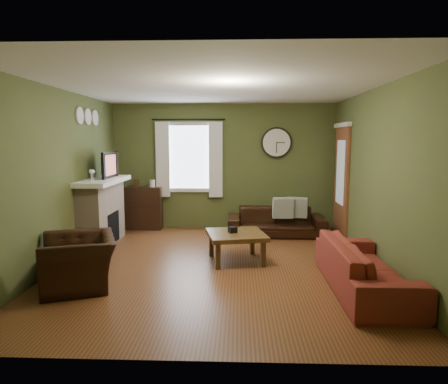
{
  "coord_description": "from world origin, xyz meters",
  "views": [
    {
      "loc": [
        0.33,
        -5.73,
        1.84
      ],
      "look_at": [
        0.1,
        0.4,
        1.05
      ],
      "focal_mm": 32.0,
      "sensor_mm": 36.0,
      "label": 1
    }
  ],
  "objects_px": {
    "sofa_brown": "(276,222)",
    "bookshelf": "(144,208)",
    "armchair": "(79,261)",
    "sofa_red": "(364,267)",
    "coffee_table": "(236,247)"
  },
  "relations": [
    {
      "from": "sofa_brown",
      "to": "bookshelf",
      "type": "bearing_deg",
      "value": 169.89
    },
    {
      "from": "bookshelf",
      "to": "armchair",
      "type": "bearing_deg",
      "value": -90.71
    },
    {
      "from": "bookshelf",
      "to": "sofa_brown",
      "type": "distance_m",
      "value": 2.76
    },
    {
      "from": "sofa_red",
      "to": "coffee_table",
      "type": "xyz_separation_m",
      "value": [
        -1.59,
        1.14,
        -0.08
      ]
    },
    {
      "from": "bookshelf",
      "to": "coffee_table",
      "type": "relative_size",
      "value": 1.06
    },
    {
      "from": "bookshelf",
      "to": "sofa_red",
      "type": "xyz_separation_m",
      "value": [
        3.53,
        -3.34,
        -0.14
      ]
    },
    {
      "from": "sofa_brown",
      "to": "armchair",
      "type": "bearing_deg",
      "value": -133.96
    },
    {
      "from": "coffee_table",
      "to": "bookshelf",
      "type": "bearing_deg",
      "value": 131.48
    },
    {
      "from": "armchair",
      "to": "coffee_table",
      "type": "height_order",
      "value": "armchair"
    },
    {
      "from": "sofa_brown",
      "to": "coffee_table",
      "type": "height_order",
      "value": "sofa_brown"
    },
    {
      "from": "bookshelf",
      "to": "coffee_table",
      "type": "bearing_deg",
      "value": -48.52
    },
    {
      "from": "sofa_red",
      "to": "coffee_table",
      "type": "bearing_deg",
      "value": 54.26
    },
    {
      "from": "sofa_brown",
      "to": "sofa_red",
      "type": "height_order",
      "value": "sofa_red"
    },
    {
      "from": "bookshelf",
      "to": "sofa_brown",
      "type": "xyz_separation_m",
      "value": [
        2.71,
        -0.48,
        -0.17
      ]
    },
    {
      "from": "bookshelf",
      "to": "sofa_brown",
      "type": "height_order",
      "value": "bookshelf"
    }
  ]
}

